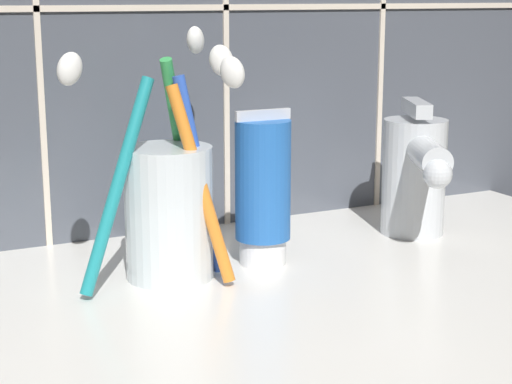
# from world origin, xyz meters

# --- Properties ---
(sink_counter) EXTENTS (0.65, 0.39, 0.02)m
(sink_counter) POSITION_xyz_m (0.00, 0.00, 0.01)
(sink_counter) COLOR silver
(sink_counter) RESTS_ON ground
(toothbrush_cup) EXTENTS (0.14, 0.12, 0.18)m
(toothbrush_cup) POSITION_xyz_m (-0.08, 0.07, 0.08)
(toothbrush_cup) COLOR silver
(toothbrush_cup) RESTS_ON sink_counter
(toothpaste_tube) EXTENTS (0.04, 0.04, 0.12)m
(toothpaste_tube) POSITION_xyz_m (-0.01, 0.07, 0.08)
(toothpaste_tube) COLOR white
(toothpaste_tube) RESTS_ON sink_counter
(sink_faucet) EXTENTS (0.07, 0.12, 0.12)m
(sink_faucet) POSITION_xyz_m (0.15, 0.08, 0.08)
(sink_faucet) COLOR silver
(sink_faucet) RESTS_ON sink_counter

